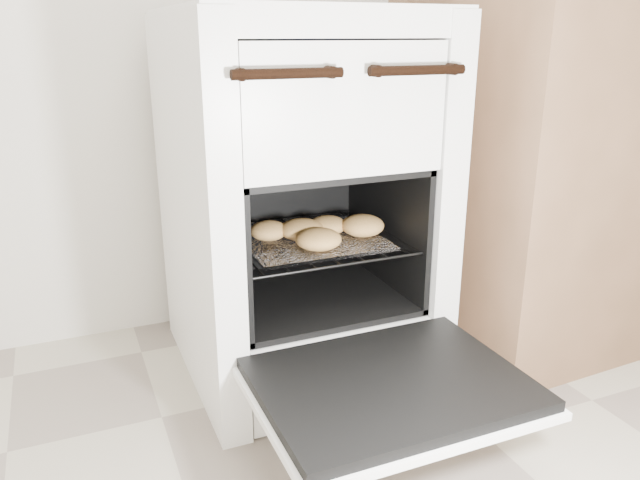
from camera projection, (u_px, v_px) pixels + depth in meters
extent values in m
cube|color=white|center=(296.00, 200.00, 1.61)|extent=(0.60, 0.64, 0.92)
cylinder|color=black|center=(288.00, 74.00, 1.16)|extent=(0.22, 0.02, 0.02)
cylinder|color=black|center=(418.00, 70.00, 1.26)|extent=(0.22, 0.02, 0.02)
cube|color=black|center=(391.00, 384.00, 1.24)|extent=(0.52, 0.40, 0.02)
cube|color=white|center=(390.00, 392.00, 1.24)|extent=(0.54, 0.42, 0.02)
cylinder|color=black|center=(224.00, 251.00, 1.49)|extent=(0.01, 0.42, 0.01)
cylinder|color=black|center=(383.00, 230.00, 1.65)|extent=(0.01, 0.42, 0.01)
cylinder|color=black|center=(341.00, 265.00, 1.39)|extent=(0.43, 0.01, 0.01)
cylinder|color=black|center=(281.00, 219.00, 1.74)|extent=(0.43, 0.01, 0.01)
cylinder|color=black|center=(239.00, 249.00, 1.50)|extent=(0.01, 0.40, 0.01)
cylinder|color=black|center=(262.00, 246.00, 1.52)|extent=(0.01, 0.40, 0.01)
cylinder|color=black|center=(285.00, 243.00, 1.55)|extent=(0.01, 0.40, 0.01)
cylinder|color=black|center=(308.00, 240.00, 1.57)|extent=(0.01, 0.40, 0.01)
cylinder|color=black|center=(329.00, 237.00, 1.59)|extent=(0.01, 0.40, 0.01)
cylinder|color=black|center=(350.00, 234.00, 1.61)|extent=(0.01, 0.40, 0.01)
cylinder|color=black|center=(371.00, 231.00, 1.63)|extent=(0.01, 0.40, 0.01)
cube|color=white|center=(311.00, 240.00, 1.55)|extent=(0.34, 0.30, 0.01)
ellipsoid|color=tan|center=(318.00, 239.00, 1.46)|extent=(0.15, 0.15, 0.05)
ellipsoid|color=tan|center=(302.00, 229.00, 1.53)|extent=(0.12, 0.12, 0.05)
ellipsoid|color=tan|center=(362.00, 225.00, 1.56)|extent=(0.15, 0.15, 0.05)
ellipsoid|color=tan|center=(269.00, 230.00, 1.53)|extent=(0.13, 0.13, 0.05)
ellipsoid|color=tan|center=(328.00, 225.00, 1.57)|extent=(0.12, 0.12, 0.05)
cube|color=brown|center=(576.00, 170.00, 1.87)|extent=(0.99, 0.69, 0.96)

